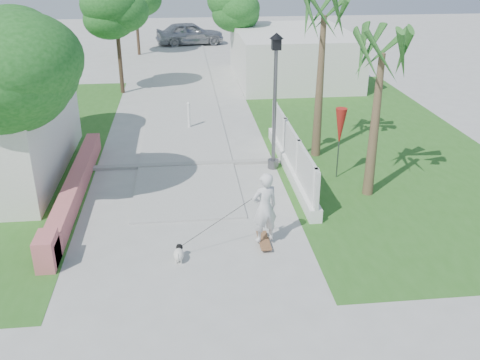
{
  "coord_description": "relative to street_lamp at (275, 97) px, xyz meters",
  "views": [
    {
      "loc": [
        -0.01,
        -10.84,
        6.94
      ],
      "look_at": [
        1.42,
        2.17,
        1.1
      ],
      "focal_mm": 40.0,
      "sensor_mm": 36.0,
      "label": 1
    }
  ],
  "objects": [
    {
      "name": "tree_path_left",
      "position": [
        -5.88,
        10.48,
        1.39
      ],
      "size": [
        3.4,
        3.4,
        5.23
      ],
      "color": "#4C3826",
      "rests_on": "ground"
    },
    {
      "name": "dog",
      "position": [
        -3.17,
        -5.41,
        -2.22
      ],
      "size": [
        0.28,
        0.55,
        0.38
      ],
      "rotation": [
        0.0,
        0.0,
        -0.1
      ],
      "color": "white",
      "rests_on": "ground"
    },
    {
      "name": "bollard",
      "position": [
        -2.7,
        4.5,
        -1.84
      ],
      "size": [
        0.14,
        0.14,
        1.09
      ],
      "color": "white",
      "rests_on": "ground"
    },
    {
      "name": "ground",
      "position": [
        -2.9,
        -5.5,
        -2.43
      ],
      "size": [
        90.0,
        90.0,
        0.0
      ],
      "primitive_type": "plane",
      "color": "#B7B7B2",
      "rests_on": "ground"
    },
    {
      "name": "pink_wall",
      "position": [
        -6.2,
        -1.95,
        -2.11
      ],
      "size": [
        0.45,
        8.2,
        0.8
      ],
      "color": "#BE6162",
      "rests_on": "ground"
    },
    {
      "name": "curb",
      "position": [
        -2.9,
        0.5,
        -2.38
      ],
      "size": [
        6.5,
        0.25,
        0.1
      ],
      "primitive_type": "cube",
      "color": "#999993",
      "rests_on": "ground"
    },
    {
      "name": "parked_car",
      "position": [
        -2.19,
        23.86,
        -1.59
      ],
      "size": [
        5.17,
        2.83,
        1.67
      ],
      "primitive_type": "imported",
      "rotation": [
        0.0,
        0.0,
        1.75
      ],
      "color": "#9D9FA5",
      "rests_on": "ground"
    },
    {
      "name": "path_strip",
      "position": [
        -2.9,
        14.5,
        -2.4
      ],
      "size": [
        3.2,
        36.0,
        0.06
      ],
      "primitive_type": "cube",
      "color": "#B7B7B2",
      "rests_on": "ground"
    },
    {
      "name": "grass_right",
      "position": [
        4.1,
        2.5,
        -2.42
      ],
      "size": [
        8.0,
        20.0,
        0.01
      ],
      "primitive_type": "cube",
      "color": "#2E6520",
      "rests_on": "ground"
    },
    {
      "name": "tree_left_mid",
      "position": [
        -8.38,
        2.98,
        1.07
      ],
      "size": [
        3.2,
        3.2,
        4.85
      ],
      "color": "#4C3826",
      "rests_on": "ground"
    },
    {
      "name": "tree_path_right",
      "position": [
        0.32,
        14.48,
        1.07
      ],
      "size": [
        3.0,
        3.0,
        4.79
      ],
      "color": "#4C3826",
      "rests_on": "ground"
    },
    {
      "name": "building_right",
      "position": [
        3.1,
        12.5,
        -1.13
      ],
      "size": [
        6.0,
        8.0,
        2.6
      ],
      "primitive_type": "cube",
      "color": "silver",
      "rests_on": "ground"
    },
    {
      "name": "tree_left_near",
      "position": [
        -7.38,
        -2.52,
        1.4
      ],
      "size": [
        3.6,
        3.6,
        5.28
      ],
      "color": "#4C3826",
      "rests_on": "ground"
    },
    {
      "name": "patio_umbrella",
      "position": [
        1.9,
        -1.0,
        -0.74
      ],
      "size": [
        0.36,
        0.36,
        2.3
      ],
      "color": "#59595E",
      "rests_on": "ground"
    },
    {
      "name": "palm_near",
      "position": [
        2.5,
        -2.3,
        1.53
      ],
      "size": [
        1.8,
        1.8,
        4.7
      ],
      "color": "brown",
      "rests_on": "ground"
    },
    {
      "name": "palm_far",
      "position": [
        1.7,
        1.0,
        2.06
      ],
      "size": [
        1.8,
        1.8,
        5.3
      ],
      "color": "brown",
      "rests_on": "ground"
    },
    {
      "name": "street_lamp",
      "position": [
        0.0,
        0.0,
        0.0
      ],
      "size": [
        0.44,
        0.44,
        4.44
      ],
      "color": "#59595E",
      "rests_on": "ground"
    },
    {
      "name": "lattice_fence",
      "position": [
        0.5,
        -0.5,
        -1.88
      ],
      "size": [
        0.35,
        7.0,
        1.5
      ],
      "color": "white",
      "rests_on": "ground"
    },
    {
      "name": "skateboarder",
      "position": [
        -1.77,
        -4.96,
        -1.56
      ],
      "size": [
        2.51,
        0.98,
        1.94
      ],
      "rotation": [
        0.0,
        0.0,
        3.46
      ],
      "color": "brown",
      "rests_on": "ground"
    }
  ]
}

